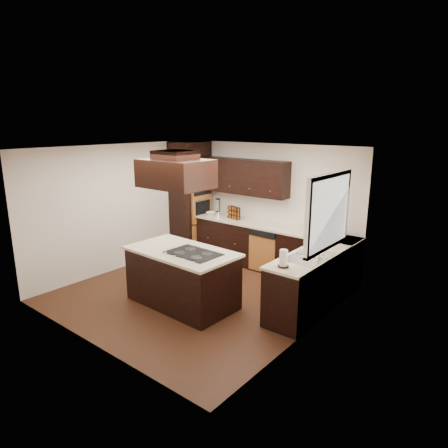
{
  "coord_description": "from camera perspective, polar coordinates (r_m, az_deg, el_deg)",
  "views": [
    {
      "loc": [
        4.41,
        -4.73,
        2.91
      ],
      "look_at": [
        0.1,
        0.6,
        1.15
      ],
      "focal_mm": 32.0,
      "sensor_mm": 36.0,
      "label": 1
    }
  ],
  "objects": [
    {
      "name": "wall_right",
      "position": [
        5.52,
        12.44,
        -3.46
      ],
      "size": [
        0.02,
        4.2,
        2.5
      ],
      "primitive_type": "cube",
      "color": "#F0E0CF",
      "rests_on": "ground"
    },
    {
      "name": "cooktop",
      "position": [
        6.24,
        -4.42,
        -4.19
      ],
      "size": [
        0.84,
        0.57,
        0.01
      ],
      "primitive_type": "cube",
      "rotation": [
        0.0,
        0.0,
        -0.03
      ],
      "color": "black",
      "rests_on": "island_top"
    },
    {
      "name": "oven_column",
      "position": [
        9.12,
        -4.81,
        2.63
      ],
      "size": [
        0.65,
        0.75,
        2.12
      ],
      "primitive_type": "cube",
      "color": "black",
      "rests_on": "floor"
    },
    {
      "name": "wall_back",
      "position": [
        8.31,
        6.03,
        2.79
      ],
      "size": [
        4.2,
        0.02,
        2.5
      ],
      "primitive_type": "cube",
      "color": "#F0E0CF",
      "rests_on": "ground"
    },
    {
      "name": "window_pane",
      "position": [
        5.9,
        14.95,
        1.58
      ],
      "size": [
        0.0,
        1.2,
        1.0
      ],
      "primitive_type": "cube",
      "color": "white",
      "rests_on": "wall_right"
    },
    {
      "name": "blender_base",
      "position": [
        8.72,
        -0.89,
        1.54
      ],
      "size": [
        0.15,
        0.15,
        0.1
      ],
      "primitive_type": "cylinder",
      "color": "silver",
      "rests_on": "countertop_back"
    },
    {
      "name": "curtain_left",
      "position": [
        5.56,
        12.37,
        1.48
      ],
      "size": [
        0.02,
        0.34,
        0.9
      ],
      "primitive_type": "cube",
      "color": "beige",
      "rests_on": "wall_right"
    },
    {
      "name": "mixing_bowl",
      "position": [
        8.85,
        -1.8,
        1.57
      ],
      "size": [
        0.26,
        0.26,
        0.05
      ],
      "primitive_type": "imported",
      "rotation": [
        0.0,
        0.0,
        0.18
      ],
      "color": "white",
      "rests_on": "countertop_back"
    },
    {
      "name": "soap_bottle",
      "position": [
        6.68,
        13.74,
        -2.59
      ],
      "size": [
        0.1,
        0.1,
        0.17
      ],
      "primitive_type": "imported",
      "rotation": [
        0.0,
        0.0,
        0.28
      ],
      "color": "white",
      "rests_on": "countertop_right"
    },
    {
      "name": "floor",
      "position": [
        7.1,
        -3.73,
        -9.93
      ],
      "size": [
        4.2,
        4.2,
        0.02
      ],
      "primitive_type": "cube",
      "color": "#572F1A",
      "rests_on": "ground"
    },
    {
      "name": "paper_towel",
      "position": [
        5.68,
        8.51,
        -4.91
      ],
      "size": [
        0.14,
        0.14,
        0.26
      ],
      "primitive_type": "cylinder",
      "rotation": [
        0.0,
        0.0,
        -0.21
      ],
      "color": "white",
      "rests_on": "countertop_right"
    },
    {
      "name": "countertop_right",
      "position": [
        6.53,
        13.3,
        -3.93
      ],
      "size": [
        0.63,
        2.4,
        0.04
      ],
      "primitive_type": "cube",
      "color": "beige",
      "rests_on": "base_cabinets_right"
    },
    {
      "name": "window_frame",
      "position": [
        5.91,
        14.71,
        1.62
      ],
      "size": [
        0.06,
        1.32,
        1.12
      ],
      "primitive_type": "cube",
      "color": "white",
      "rests_on": "wall_right"
    },
    {
      "name": "base_cabinets_right",
      "position": [
        6.68,
        13.19,
        -7.7
      ],
      "size": [
        0.6,
        2.4,
        0.88
      ],
      "primitive_type": "cube",
      "color": "black",
      "rests_on": "floor"
    },
    {
      "name": "dishwasher_front",
      "position": [
        7.87,
        5.46,
        -4.31
      ],
      "size": [
        0.6,
        0.05,
        0.72
      ],
      "primitive_type": "cube",
      "color": "#BB6D31",
      "rests_on": "floor"
    },
    {
      "name": "range_hood",
      "position": [
        6.05,
        -6.91,
        7.18
      ],
      "size": [
        1.05,
        0.72,
        0.42
      ],
      "primitive_type": "cube",
      "color": "black",
      "rests_on": "ceiling"
    },
    {
      "name": "island",
      "position": [
        6.58,
        -5.98,
        -7.72
      ],
      "size": [
        1.76,
        0.99,
        0.88
      ],
      "primitive_type": "cube",
      "rotation": [
        0.0,
        0.0,
        -0.03
      ],
      "color": "black",
      "rests_on": "floor"
    },
    {
      "name": "upper_cabinets",
      "position": [
        8.31,
        2.94,
        6.77
      ],
      "size": [
        2.0,
        0.34,
        0.72
      ],
      "primitive_type": "cube",
      "color": "black",
      "rests_on": "wall_back"
    },
    {
      "name": "island_top",
      "position": [
        6.42,
        -6.08,
        -3.92
      ],
      "size": [
        1.83,
        1.06,
        0.04
      ],
      "primitive_type": "cube",
      "rotation": [
        0.0,
        0.0,
        -0.03
      ],
      "color": "beige",
      "rests_on": "island"
    },
    {
      "name": "wall_left",
      "position": [
        8.23,
        -14.77,
        2.27
      ],
      "size": [
        0.02,
        4.2,
        2.5
      ],
      "primitive_type": "cube",
      "color": "#F0E0CF",
      "rests_on": "ground"
    },
    {
      "name": "wall_front",
      "position": [
        5.39,
        -19.35,
        -4.37
      ],
      "size": [
        4.2,
        0.02,
        2.5
      ],
      "primitive_type": "cube",
      "color": "#F0E0CF",
      "rests_on": "ground"
    },
    {
      "name": "hood_duct",
      "position": [
        6.02,
        -6.99,
        9.77
      ],
      "size": [
        0.55,
        0.5,
        0.13
      ],
      "primitive_type": "cube",
      "color": "black",
      "rests_on": "ceiling"
    },
    {
      "name": "blender_pitcher",
      "position": [
        8.68,
        -0.89,
        2.69
      ],
      "size": [
        0.13,
        0.13,
        0.26
      ],
      "primitive_type": "cone",
      "color": "silver",
      "rests_on": "blender_base"
    },
    {
      "name": "base_cabinets_back",
      "position": [
        8.24,
        4.91,
        -3.1
      ],
      "size": [
        2.93,
        0.6,
        0.88
      ],
      "primitive_type": "cube",
      "color": "black",
      "rests_on": "floor"
    },
    {
      "name": "ceiling",
      "position": [
        6.48,
        -4.1,
        10.82
      ],
      "size": [
        4.2,
        4.2,
        0.02
      ],
      "primitive_type": "cube",
      "color": "silver",
      "rests_on": "ground"
    },
    {
      "name": "countertop_back",
      "position": [
        8.1,
        4.92,
        -0.02
      ],
      "size": [
        2.93,
        0.63,
        0.04
      ],
      "primitive_type": "cube",
      "color": "beige",
      "rests_on": "base_cabinets_back"
    },
    {
      "name": "wall_oven_face",
      "position": [
        8.87,
        -3.18,
        2.73
      ],
      "size": [
        0.05,
        0.62,
        0.78
      ],
      "primitive_type": "cube",
      "color": "#BB6D31",
      "rests_on": "oven_column"
    },
    {
      "name": "sink_rim",
      "position": [
        6.22,
        12.02,
        -4.56
      ],
      "size": [
        0.52,
        0.84,
        0.01
      ],
      "primitive_type": "cube",
      "color": "silver",
      "rests_on": "countertop_right"
    },
    {
      "name": "curtain_right",
      "position": [
        6.3,
        15.83,
        2.78
      ],
      "size": [
        0.02,
        0.34,
        0.9
      ],
      "primitive_type": "cube",
      "color": "beige",
      "rests_on": "wall_right"
    },
    {
      "name": "spice_rack",
      "position": [
        8.4,
        1.49,
        1.62
      ],
      "size": [
        0.33,
        0.17,
        0.27
      ],
      "primitive_type": "cube",
      "rotation": [
        0.0,
        0.0,
        -0.28
      ],
      "color": "black",
      "rests_on": "countertop_back"
    }
  ]
}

